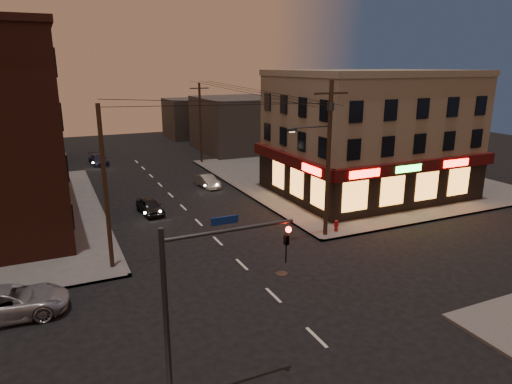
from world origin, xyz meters
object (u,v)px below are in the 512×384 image
sedan_near (150,206)px  suv_cross (7,303)px  fire_hydrant (336,225)px  sedan_far (98,159)px  sedan_mid (207,181)px

sedan_near → suv_cross: bearing=-132.5°
suv_cross → fire_hydrant: suv_cross is taller
sedan_far → fire_hydrant: (12.03, -30.16, -0.01)m
suv_cross → sedan_far: bearing=-9.5°
sedan_near → fire_hydrant: bearing=-48.4°
suv_cross → sedan_far: suv_cross is taller
sedan_far → fire_hydrant: 32.47m
sedan_near → sedan_far: bearing=87.8°
suv_cross → sedan_mid: (15.58, 18.05, -0.14)m
sedan_mid → fire_hydrant: size_ratio=4.48×
sedan_mid → fire_hydrant: bearing=-83.1°
sedan_near → fire_hydrant: size_ratio=4.50×
sedan_mid → sedan_far: 16.95m
fire_hydrant → suv_cross: bearing=-171.8°
sedan_mid → fire_hydrant: sedan_mid is taller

